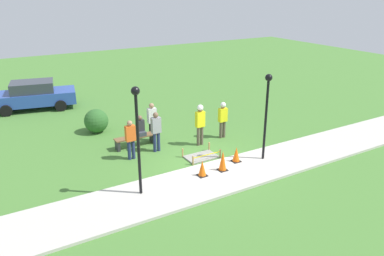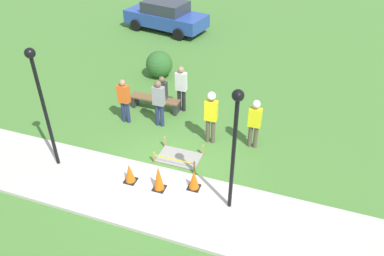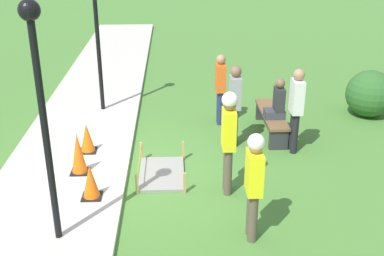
{
  "view_description": "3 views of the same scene",
  "coord_description": "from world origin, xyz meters",
  "px_view_note": "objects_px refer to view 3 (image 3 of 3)",
  "views": [
    {
      "loc": [
        -7.23,
        -11.35,
        6.67
      ],
      "look_at": [
        0.22,
        1.41,
        1.07
      ],
      "focal_mm": 35.0,
      "sensor_mm": 36.0,
      "label": 1
    },
    {
      "loc": [
        3.67,
        -7.84,
        7.44
      ],
      "look_at": [
        0.51,
        1.08,
        0.96
      ],
      "focal_mm": 35.0,
      "sensor_mm": 36.0,
      "label": 2
    },
    {
      "loc": [
        8.33,
        0.91,
        4.46
      ],
      "look_at": [
        0.02,
        1.24,
        0.88
      ],
      "focal_mm": 45.0,
      "sensor_mm": 36.0,
      "label": 3
    }
  ],
  "objects_px": {
    "park_bench": "(271,119)",
    "traffic_cone_near_patch": "(87,138)",
    "lamppost_far": "(95,11)",
    "worker_assistant": "(229,133)",
    "traffic_cone_sidewalk_edge": "(91,182)",
    "bystander_in_orange_shirt": "(220,85)",
    "traffic_cone_far_patch": "(78,153)",
    "worker_supervisor": "(254,178)",
    "bystander_in_gray_shirt": "(296,105)",
    "person_seated_on_bench": "(277,103)",
    "lamppost_near": "(40,90)",
    "bystander_in_white_shirt": "(235,101)"
  },
  "relations": [
    {
      "from": "park_bench",
      "to": "traffic_cone_near_patch",
      "type": "bearing_deg",
      "value": -75.88
    },
    {
      "from": "traffic_cone_near_patch",
      "to": "lamppost_far",
      "type": "xyz_separation_m",
      "value": [
        -2.46,
        -0.01,
        2.15
      ]
    },
    {
      "from": "worker_assistant",
      "to": "lamppost_far",
      "type": "xyz_separation_m",
      "value": [
        -4.01,
        -2.72,
        1.41
      ]
    },
    {
      "from": "traffic_cone_sidewalk_edge",
      "to": "bystander_in_orange_shirt",
      "type": "distance_m",
      "value": 4.32
    },
    {
      "from": "traffic_cone_sidewalk_edge",
      "to": "worker_assistant",
      "type": "height_order",
      "value": "worker_assistant"
    },
    {
      "from": "park_bench",
      "to": "lamppost_far",
      "type": "bearing_deg",
      "value": -109.98
    },
    {
      "from": "worker_assistant",
      "to": "traffic_cone_sidewalk_edge",
      "type": "bearing_deg",
      "value": -83.86
    },
    {
      "from": "traffic_cone_far_patch",
      "to": "traffic_cone_sidewalk_edge",
      "type": "xyz_separation_m",
      "value": [
        0.9,
        0.36,
        -0.09
      ]
    },
    {
      "from": "traffic_cone_far_patch",
      "to": "worker_assistant",
      "type": "xyz_separation_m",
      "value": [
        0.65,
        2.72,
        0.65
      ]
    },
    {
      "from": "traffic_cone_sidewalk_edge",
      "to": "worker_supervisor",
      "type": "relative_size",
      "value": 0.35
    },
    {
      "from": "traffic_cone_near_patch",
      "to": "worker_assistant",
      "type": "bearing_deg",
      "value": 60.13
    },
    {
      "from": "bystander_in_gray_shirt",
      "to": "traffic_cone_sidewalk_edge",
      "type": "bearing_deg",
      "value": -64.58
    },
    {
      "from": "worker_assistant",
      "to": "park_bench",
      "type": "bearing_deg",
      "value": 153.47
    },
    {
      "from": "worker_supervisor",
      "to": "lamppost_far",
      "type": "bearing_deg",
      "value": -151.32
    },
    {
      "from": "traffic_cone_far_patch",
      "to": "bystander_in_orange_shirt",
      "type": "bearing_deg",
      "value": 131.5
    },
    {
      "from": "traffic_cone_far_patch",
      "to": "worker_assistant",
      "type": "height_order",
      "value": "worker_assistant"
    },
    {
      "from": "person_seated_on_bench",
      "to": "worker_supervisor",
      "type": "relative_size",
      "value": 0.51
    },
    {
      "from": "traffic_cone_sidewalk_edge",
      "to": "lamppost_far",
      "type": "xyz_separation_m",
      "value": [
        -4.27,
        -0.36,
        2.15
      ]
    },
    {
      "from": "park_bench",
      "to": "worker_supervisor",
      "type": "relative_size",
      "value": 1.09
    },
    {
      "from": "lamppost_far",
      "to": "lamppost_near",
      "type": "bearing_deg",
      "value": 0.32
    },
    {
      "from": "lamppost_near",
      "to": "traffic_cone_near_patch",
      "type": "bearing_deg",
      "value": -179.64
    },
    {
      "from": "traffic_cone_near_patch",
      "to": "person_seated_on_bench",
      "type": "bearing_deg",
      "value": 100.18
    },
    {
      "from": "traffic_cone_near_patch",
      "to": "worker_supervisor",
      "type": "distance_m",
      "value": 4.19
    },
    {
      "from": "worker_supervisor",
      "to": "bystander_in_gray_shirt",
      "type": "distance_m",
      "value": 3.26
    },
    {
      "from": "park_bench",
      "to": "person_seated_on_bench",
      "type": "relative_size",
      "value": 2.12
    },
    {
      "from": "traffic_cone_sidewalk_edge",
      "to": "park_bench",
      "type": "xyz_separation_m",
      "value": [
        -2.81,
        3.64,
        -0.05
      ]
    },
    {
      "from": "worker_supervisor",
      "to": "worker_assistant",
      "type": "bearing_deg",
      "value": -170.78
    },
    {
      "from": "traffic_cone_sidewalk_edge",
      "to": "worker_assistant",
      "type": "xyz_separation_m",
      "value": [
        -0.25,
        2.36,
        0.74
      ]
    },
    {
      "from": "person_seated_on_bench",
      "to": "bystander_in_orange_shirt",
      "type": "bearing_deg",
      "value": -128.42
    },
    {
      "from": "lamppost_near",
      "to": "lamppost_far",
      "type": "distance_m",
      "value": 5.38
    },
    {
      "from": "worker_assistant",
      "to": "bystander_in_white_shirt",
      "type": "distance_m",
      "value": 2.0
    },
    {
      "from": "bystander_in_orange_shirt",
      "to": "bystander_in_white_shirt",
      "type": "relative_size",
      "value": 0.95
    },
    {
      "from": "traffic_cone_far_patch",
      "to": "bystander_in_gray_shirt",
      "type": "distance_m",
      "value": 4.42
    },
    {
      "from": "traffic_cone_sidewalk_edge",
      "to": "worker_assistant",
      "type": "relative_size",
      "value": 0.32
    },
    {
      "from": "traffic_cone_sidewalk_edge",
      "to": "person_seated_on_bench",
      "type": "distance_m",
      "value": 4.5
    },
    {
      "from": "worker_supervisor",
      "to": "lamppost_far",
      "type": "distance_m",
      "value": 6.32
    },
    {
      "from": "lamppost_far",
      "to": "bystander_in_gray_shirt",
      "type": "bearing_deg",
      "value": 60.7
    },
    {
      "from": "worker_assistant",
      "to": "person_seated_on_bench",
      "type": "bearing_deg",
      "value": 149.8
    },
    {
      "from": "bystander_in_orange_shirt",
      "to": "park_bench",
      "type": "bearing_deg",
      "value": 59.92
    },
    {
      "from": "park_bench",
      "to": "bystander_in_gray_shirt",
      "type": "xyz_separation_m",
      "value": [
        0.95,
        0.28,
        0.67
      ]
    },
    {
      "from": "traffic_cone_sidewalk_edge",
      "to": "traffic_cone_far_patch",
      "type": "bearing_deg",
      "value": -158.41
    },
    {
      "from": "traffic_cone_near_patch",
      "to": "bystander_in_orange_shirt",
      "type": "relative_size",
      "value": 0.36
    },
    {
      "from": "bystander_in_gray_shirt",
      "to": "lamppost_far",
      "type": "xyz_separation_m",
      "value": [
        -2.4,
        -4.28,
        1.53
      ]
    },
    {
      "from": "worker_supervisor",
      "to": "bystander_in_orange_shirt",
      "type": "height_order",
      "value": "worker_supervisor"
    },
    {
      "from": "traffic_cone_near_patch",
      "to": "worker_supervisor",
      "type": "bearing_deg",
      "value": 45.08
    },
    {
      "from": "person_seated_on_bench",
      "to": "bystander_in_white_shirt",
      "type": "relative_size",
      "value": 0.5
    },
    {
      "from": "traffic_cone_far_patch",
      "to": "traffic_cone_sidewalk_edge",
      "type": "relative_size",
      "value": 1.31
    },
    {
      "from": "lamppost_near",
      "to": "worker_assistant",
      "type": "bearing_deg",
      "value": 116.98
    },
    {
      "from": "traffic_cone_near_patch",
      "to": "park_bench",
      "type": "xyz_separation_m",
      "value": [
        -1.0,
        3.99,
        -0.05
      ]
    },
    {
      "from": "lamppost_far",
      "to": "park_bench",
      "type": "bearing_deg",
      "value": 70.02
    }
  ]
}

